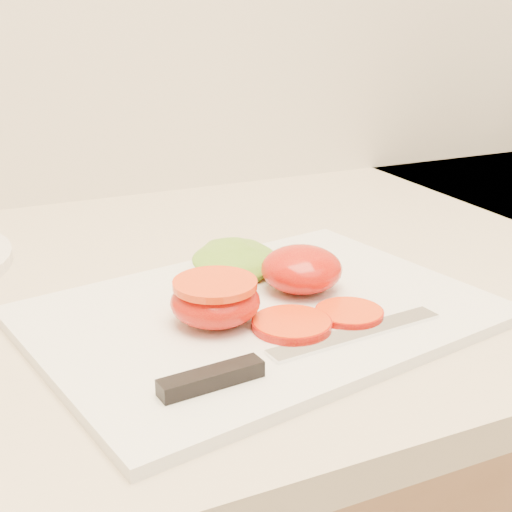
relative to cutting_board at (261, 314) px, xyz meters
name	(u,v)px	position (x,y,z in m)	size (l,w,h in m)	color
cutting_board	(261,314)	(0.00, 0.00, 0.00)	(0.38, 0.27, 0.01)	white
tomato_half_dome	(302,269)	(0.05, 0.02, 0.03)	(0.07, 0.07, 0.04)	red
tomato_half_cut	(215,300)	(-0.05, -0.01, 0.03)	(0.07, 0.07, 0.04)	red
tomato_slice_0	(292,324)	(0.01, -0.04, 0.01)	(0.06, 0.06, 0.01)	#F75311
tomato_slice_1	(349,313)	(0.06, -0.05, 0.01)	(0.06, 0.06, 0.01)	#F75311
lettuce_leaf_0	(237,260)	(0.02, 0.09, 0.02)	(0.11, 0.08, 0.02)	#69B12E
knife	(273,359)	(-0.03, -0.09, 0.01)	(0.25, 0.05, 0.01)	silver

